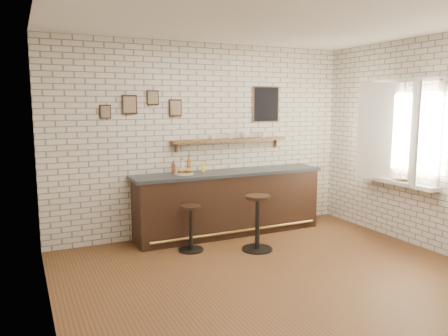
{
  "coord_description": "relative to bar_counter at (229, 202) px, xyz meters",
  "views": [
    {
      "loc": [
        -2.71,
        -4.39,
        2.07
      ],
      "look_at": [
        -0.19,
        0.9,
        1.2
      ],
      "focal_mm": 35.0,
      "sensor_mm": 36.0,
      "label": 1
    }
  ],
  "objects": [
    {
      "name": "shelf_cup_b",
      "position": [
        0.13,
        0.2,
        1.04
      ],
      "size": [
        0.13,
        0.13,
        0.09
      ],
      "primitive_type": "imported",
      "rotation": [
        0.0,
        0.0,
        1.08
      ],
      "color": "white",
      "rests_on": "wall_shelf"
    },
    {
      "name": "book_upper",
      "position": [
        2.1,
        -1.4,
        0.45
      ],
      "size": [
        0.27,
        0.28,
        0.02
      ],
      "primitive_type": "imported",
      "rotation": [
        0.0,
        0.0,
        -0.7
      ],
      "color": "tan",
      "rests_on": "book_lower"
    },
    {
      "name": "ground",
      "position": [
        -0.28,
        -1.7,
        -0.51
      ],
      "size": [
        5.0,
        5.0,
        0.0
      ],
      "primitive_type": "plane",
      "color": "brown",
      "rests_on": "ground"
    },
    {
      "name": "condiment_bottle_yellow",
      "position": [
        -0.38,
        0.14,
        0.58
      ],
      "size": [
        0.06,
        0.06,
        0.18
      ],
      "color": "yellow",
      "rests_on": "bar_counter"
    },
    {
      "name": "bitters_bottle_brown",
      "position": [
        -0.87,
        0.14,
        0.58
      ],
      "size": [
        0.06,
        0.06,
        0.2
      ],
      "color": "brown",
      "rests_on": "bar_counter"
    },
    {
      "name": "bitters_bottle_white",
      "position": [
        -0.73,
        0.14,
        0.59
      ],
      "size": [
        0.06,
        0.06,
        0.22
      ],
      "color": "white",
      "rests_on": "bar_counter"
    },
    {
      "name": "sandwich_plate",
      "position": [
        -0.74,
        0.03,
        0.51
      ],
      "size": [
        0.28,
        0.28,
        0.01
      ],
      "primitive_type": "cylinder",
      "color": "white",
      "rests_on": "bar_counter"
    },
    {
      "name": "bar_counter",
      "position": [
        0.0,
        0.0,
        0.0
      ],
      "size": [
        3.1,
        0.65,
        1.01
      ],
      "color": "black",
      "rests_on": "ground"
    },
    {
      "name": "shelf_cup_a",
      "position": [
        -0.2,
        0.2,
        1.04
      ],
      "size": [
        0.15,
        0.15,
        0.09
      ],
      "primitive_type": "imported",
      "rotation": [
        0.0,
        0.0,
        0.61
      ],
      "color": "white",
      "rests_on": "wall_shelf"
    },
    {
      "name": "bitters_bottle_amber",
      "position": [
        -0.62,
        0.14,
        0.61
      ],
      "size": [
        0.06,
        0.06,
        0.27
      ],
      "color": "#9D5D19",
      "rests_on": "bar_counter"
    },
    {
      "name": "wall_shelf",
      "position": [
        0.12,
        0.2,
        0.97
      ],
      "size": [
        2.0,
        0.18,
        0.18
      ],
      "color": "brown",
      "rests_on": "ground"
    },
    {
      "name": "potato_chips",
      "position": [
        -0.76,
        0.03,
        0.52
      ],
      "size": [
        0.25,
        0.19,
        0.0
      ],
      "color": "gold",
      "rests_on": "sandwich_plate"
    },
    {
      "name": "book_lower",
      "position": [
        2.1,
        -1.42,
        0.43
      ],
      "size": [
        0.24,
        0.26,
        0.02
      ],
      "primitive_type": "imported",
      "rotation": [
        0.0,
        0.0,
        0.43
      ],
      "color": "tan",
      "rests_on": "window_sill"
    },
    {
      "name": "window_sill",
      "position": [
        2.12,
        -1.4,
        0.39
      ],
      "size": [
        0.2,
        1.35,
        0.06
      ],
      "color": "white",
      "rests_on": "ground"
    },
    {
      "name": "ciabatta_sandwich",
      "position": [
        -0.73,
        0.03,
        0.55
      ],
      "size": [
        0.24,
        0.17,
        0.07
      ],
      "color": "tan",
      "rests_on": "sandwich_plate"
    },
    {
      "name": "shelf_cup_c",
      "position": [
        0.38,
        0.2,
        1.05
      ],
      "size": [
        0.15,
        0.15,
        0.11
      ],
      "primitive_type": "imported",
      "rotation": [
        0.0,
        0.0,
        1.49
      ],
      "color": "white",
      "rests_on": "wall_shelf"
    },
    {
      "name": "bar_stool_left",
      "position": [
        -0.85,
        -0.51,
        -0.16
      ],
      "size": [
        0.36,
        0.36,
        0.65
      ],
      "color": "black",
      "rests_on": "ground"
    },
    {
      "name": "bar_stool_right",
      "position": [
        0.01,
        -0.89,
        -0.08
      ],
      "size": [
        0.44,
        0.44,
        0.79
      ],
      "color": "black",
      "rests_on": "ground"
    },
    {
      "name": "casement_window",
      "position": [
        2.08,
        -1.4,
        1.14
      ],
      "size": [
        0.4,
        1.3,
        1.56
      ],
      "color": "white",
      "rests_on": "ground"
    },
    {
      "name": "back_wall_decor",
      "position": [
        -0.05,
        0.28,
        1.54
      ],
      "size": [
        2.96,
        0.02,
        0.56
      ],
      "color": "black",
      "rests_on": "ground"
    },
    {
      "name": "shelf_cup_d",
      "position": [
        0.73,
        0.2,
        1.04
      ],
      "size": [
        0.13,
        0.13,
        0.1
      ],
      "primitive_type": "imported",
      "rotation": [
        0.0,
        0.0,
        0.28
      ],
      "color": "white",
      "rests_on": "wall_shelf"
    }
  ]
}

